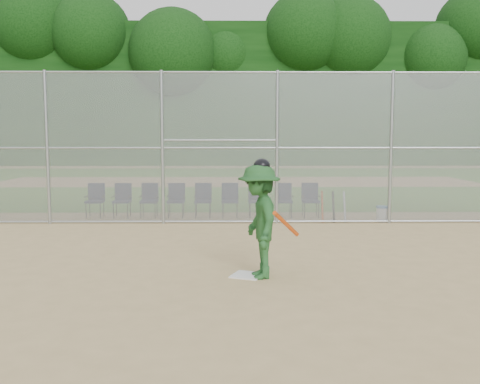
{
  "coord_description": "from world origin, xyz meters",
  "views": [
    {
      "loc": [
        -0.14,
        -9.02,
        2.31
      ],
      "look_at": [
        0.0,
        2.5,
        1.1
      ],
      "focal_mm": 40.0,
      "sensor_mm": 36.0,
      "label": 1
    }
  ],
  "objects_px": {
    "water_cooler": "(382,214)",
    "batter_at_plate": "(259,220)",
    "home_plate": "(247,275)",
    "chair_0": "(95,201)"
  },
  "relations": [
    {
      "from": "water_cooler",
      "to": "chair_0",
      "type": "bearing_deg",
      "value": 173.5
    },
    {
      "from": "chair_0",
      "to": "home_plate",
      "type": "bearing_deg",
      "value": -57.13
    },
    {
      "from": "water_cooler",
      "to": "batter_at_plate",
      "type": "bearing_deg",
      "value": -122.49
    },
    {
      "from": "batter_at_plate",
      "to": "home_plate",
      "type": "bearing_deg",
      "value": 156.0
    },
    {
      "from": "batter_at_plate",
      "to": "chair_0",
      "type": "relative_size",
      "value": 2.03
    },
    {
      "from": "home_plate",
      "to": "water_cooler",
      "type": "height_order",
      "value": "water_cooler"
    },
    {
      "from": "home_plate",
      "to": "batter_at_plate",
      "type": "xyz_separation_m",
      "value": [
        0.19,
        -0.09,
        0.93
      ]
    },
    {
      "from": "home_plate",
      "to": "batter_at_plate",
      "type": "distance_m",
      "value": 0.96
    },
    {
      "from": "water_cooler",
      "to": "chair_0",
      "type": "distance_m",
      "value": 8.03
    },
    {
      "from": "batter_at_plate",
      "to": "water_cooler",
      "type": "distance_m",
      "value": 6.74
    }
  ]
}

